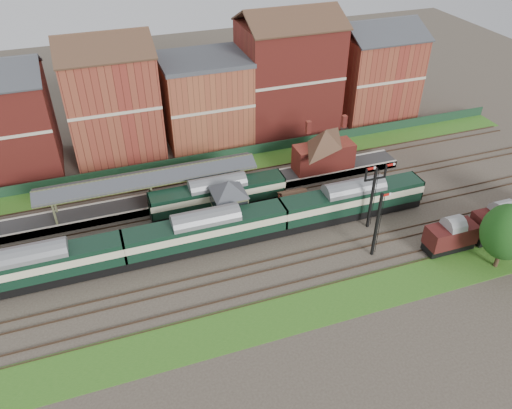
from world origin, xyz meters
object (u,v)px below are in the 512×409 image
object	(u,v)px
semaphore_bracket	(373,194)
dmu_train	(207,230)
signal_box	(229,202)
platform_railcar	(218,194)
goods_van_a	(499,222)

from	to	relation	value
semaphore_bracket	dmu_train	world-z (taller)	semaphore_bracket
signal_box	dmu_train	size ratio (longest dim) A/B	0.11
platform_railcar	dmu_train	bearing A→B (deg)	-115.40
signal_box	dmu_train	bearing A→B (deg)	-137.45
platform_railcar	goods_van_a	size ratio (longest dim) A/B	2.68
dmu_train	goods_van_a	xyz separation A→B (m)	(31.18, -9.00, -0.27)
semaphore_bracket	platform_railcar	xyz separation A→B (m)	(-15.49, 9.00, -2.40)
signal_box	platform_railcar	world-z (taller)	signal_box
semaphore_bracket	dmu_train	size ratio (longest dim) A/B	0.15
signal_box	dmu_train	xyz separation A→B (m)	(-3.54, -3.25, -0.81)
signal_box	dmu_train	distance (m)	4.87
semaphore_bracket	goods_van_a	size ratio (longest dim) A/B	1.33
semaphore_bracket	platform_railcar	distance (m)	18.08
semaphore_bracket	dmu_train	bearing A→B (deg)	172.34
signal_box	semaphore_bracket	xyz separation A→B (m)	(15.04, -5.75, 1.44)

